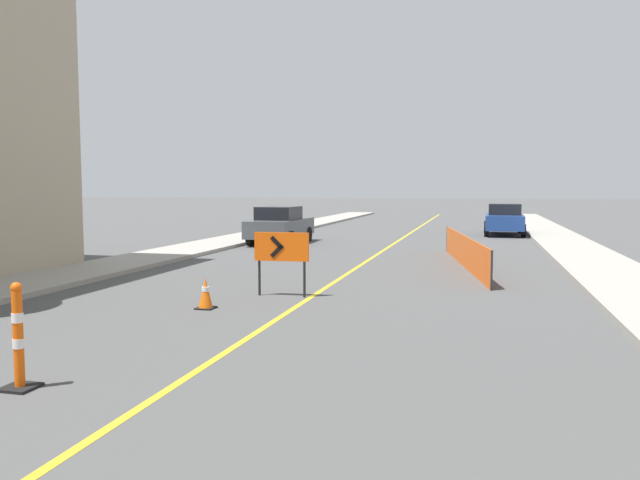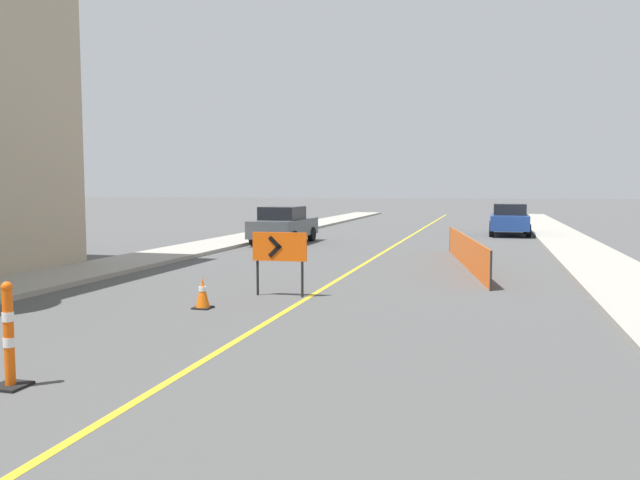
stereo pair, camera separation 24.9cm
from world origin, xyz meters
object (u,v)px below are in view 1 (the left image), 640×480
at_px(parked_car_curb_mid, 504,219).
at_px(parked_car_curb_near, 280,225).
at_px(arrow_barricade_primary, 281,250).
at_px(delineator_post_rear, 18,343).
at_px(traffic_cone_fourth, 206,294).

bearing_deg(parked_car_curb_mid, parked_car_curb_near, -141.31).
xyz_separation_m(arrow_barricade_primary, parked_car_curb_near, (-4.07, 12.36, -0.23)).
xyz_separation_m(delineator_post_rear, parked_car_curb_near, (-3.02, 19.19, 0.24)).
distance_m(parked_car_curb_near, parked_car_curb_mid, 12.01).
bearing_deg(parked_car_curb_mid, traffic_cone_fourth, -105.93).
bearing_deg(arrow_barricade_primary, parked_car_curb_near, 105.10).
height_order(arrow_barricade_primary, parked_car_curb_mid, parked_car_curb_mid).
bearing_deg(traffic_cone_fourth, delineator_post_rear, -90.46).
distance_m(traffic_cone_fourth, parked_car_curb_near, 14.43).
height_order(traffic_cone_fourth, parked_car_curb_mid, parked_car_curb_mid).
xyz_separation_m(traffic_cone_fourth, delineator_post_rear, (-0.04, -5.10, 0.26)).
xyz_separation_m(traffic_cone_fourth, arrow_barricade_primary, (1.02, 1.73, 0.73)).
xyz_separation_m(delineator_post_rear, parked_car_curb_mid, (6.44, 26.58, 0.24)).
relative_size(delineator_post_rear, arrow_barricade_primary, 0.91).
bearing_deg(arrow_barricade_primary, parked_car_curb_mid, 71.62).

